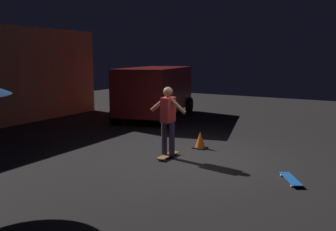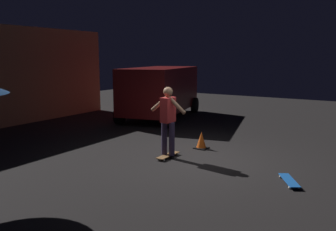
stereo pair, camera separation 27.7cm
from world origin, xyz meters
name	(u,v)px [view 1 (the left image)]	position (x,y,z in m)	size (l,w,h in m)	color
ground_plane	(197,159)	(0.00, 0.00, 0.00)	(28.00, 28.00, 0.00)	black
parked_van	(156,89)	(4.44, 3.96, 1.16)	(4.92, 3.14, 2.03)	maroon
skateboard_ridden	(168,155)	(-0.22, 0.68, 0.06)	(0.78, 0.23, 0.07)	olive
skateboard_spare	(291,179)	(-0.44, -2.27, 0.06)	(0.77, 0.57, 0.07)	#1959B2
skater	(168,116)	(-0.22, 0.68, 1.04)	(0.38, 0.98, 1.67)	#382D4C
traffic_cone	(200,141)	(0.99, 0.37, 0.21)	(0.34, 0.34, 0.46)	black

